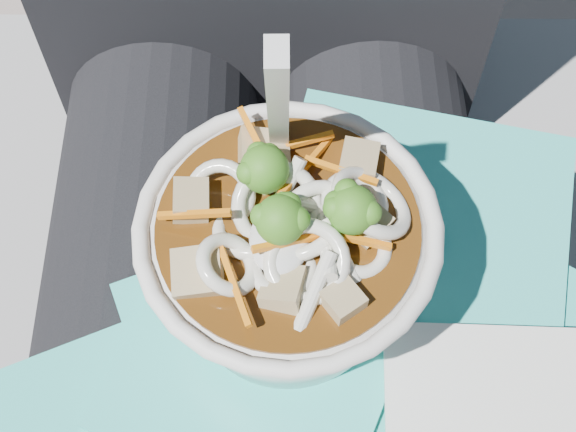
{
  "coord_description": "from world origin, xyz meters",
  "views": [
    {
      "loc": [
        0.01,
        -0.18,
        1.02
      ],
      "look_at": [
        0.02,
        0.02,
        0.68
      ],
      "focal_mm": 50.0,
      "sensor_mm": 36.0,
      "label": 1
    }
  ],
  "objects_px": {
    "lap": "(266,372)",
    "person_body": "(266,231)",
    "plastic_bag": "(316,354)",
    "udon_bowl": "(289,254)",
    "stone_ledge": "(273,323)"
  },
  "relations": [
    {
      "from": "lap",
      "to": "person_body",
      "type": "relative_size",
      "value": 0.49
    },
    {
      "from": "lap",
      "to": "plastic_bag",
      "type": "relative_size",
      "value": 1.23
    },
    {
      "from": "lap",
      "to": "plastic_bag",
      "type": "height_order",
      "value": "plastic_bag"
    },
    {
      "from": "person_body",
      "to": "plastic_bag",
      "type": "height_order",
      "value": "person_body"
    },
    {
      "from": "person_body",
      "to": "lap",
      "type": "bearing_deg",
      "value": -90.0
    },
    {
      "from": "lap",
      "to": "person_body",
      "type": "xyz_separation_m",
      "value": [
        0.0,
        0.09,
        0.03
      ]
    },
    {
      "from": "lap",
      "to": "person_body",
      "type": "distance_m",
      "value": 0.1
    },
    {
      "from": "lap",
      "to": "udon_bowl",
      "type": "bearing_deg",
      "value": 45.15
    },
    {
      "from": "stone_ledge",
      "to": "udon_bowl",
      "type": "distance_m",
      "value": 0.45
    },
    {
      "from": "plastic_bag",
      "to": "udon_bowl",
      "type": "relative_size",
      "value": 1.89
    },
    {
      "from": "stone_ledge",
      "to": "lap",
      "type": "relative_size",
      "value": 2.08
    },
    {
      "from": "lap",
      "to": "udon_bowl",
      "type": "distance_m",
      "value": 0.15
    },
    {
      "from": "stone_ledge",
      "to": "lap",
      "type": "bearing_deg",
      "value": -90.0
    },
    {
      "from": "stone_ledge",
      "to": "lap",
      "type": "height_order",
      "value": "lap"
    },
    {
      "from": "plastic_bag",
      "to": "udon_bowl",
      "type": "distance_m",
      "value": 0.07
    }
  ]
}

